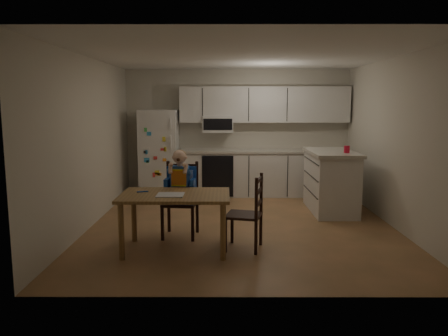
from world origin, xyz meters
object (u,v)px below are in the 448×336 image
red_cup (347,149)px  kitchen_island (331,181)px  refrigerator (159,153)px  dining_table (175,201)px  chair_side (251,208)px  chair_booster (181,184)px

red_cup → kitchen_island: bearing=118.3°
refrigerator → kitchen_island: bearing=-22.5°
refrigerator → kitchen_island: refrigerator is taller
dining_table → chair_side: (0.94, 0.03, -0.09)m
chair_booster → kitchen_island: bearing=35.2°
refrigerator → chair_booster: 2.77m
chair_side → chair_booster: bearing=-108.7°
chair_side → kitchen_island: bearing=157.1°
chair_booster → chair_side: chair_booster is taller
chair_booster → chair_side: (0.94, -0.59, -0.19)m
red_cup → chair_booster: (-2.57, -1.09, -0.37)m
dining_table → chair_booster: size_ratio=1.11×
red_cup → dining_table: bearing=-146.4°
refrigerator → chair_side: (1.63, -3.27, -0.31)m
chair_booster → chair_side: 1.13m
refrigerator → chair_booster: size_ratio=1.41×
kitchen_island → chair_side: kitchen_island is taller
kitchen_island → chair_booster: 2.79m
refrigerator → red_cup: (3.26, -1.59, 0.24)m
red_cup → chair_side: 2.41m
refrigerator → dining_table: 3.37m
kitchen_island → red_cup: (0.17, -0.31, 0.57)m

